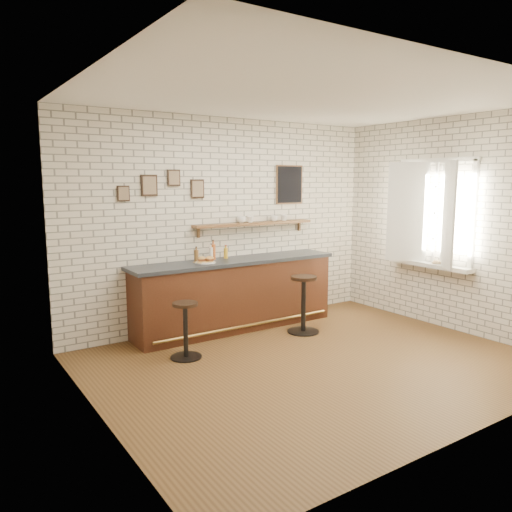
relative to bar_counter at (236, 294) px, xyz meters
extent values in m
plane|color=brown|center=(0.06, -1.70, -0.51)|extent=(5.00, 5.00, 0.00)
cube|color=#482213|center=(0.00, 0.00, -0.03)|extent=(3.00, 0.58, 0.96)
cube|color=#2D333A|center=(0.00, 0.00, 0.48)|extent=(3.10, 0.62, 0.05)
cylinder|color=olive|center=(0.00, -0.32, -0.39)|extent=(2.79, 0.04, 0.04)
cylinder|color=white|center=(-0.50, -0.03, 0.51)|extent=(0.28, 0.28, 0.01)
cylinder|color=gold|center=(-0.44, 0.00, 0.52)|extent=(0.05, 0.05, 0.00)
cylinder|color=gold|center=(-0.47, -0.04, 0.52)|extent=(0.05, 0.05, 0.00)
cylinder|color=gold|center=(-0.60, 0.03, 0.52)|extent=(0.06, 0.06, 0.00)
cylinder|color=gold|center=(-0.47, 0.02, 0.52)|extent=(0.06, 0.06, 0.00)
cylinder|color=gold|center=(-0.62, -0.08, 0.52)|extent=(0.06, 0.06, 0.00)
cylinder|color=gold|center=(-0.45, -0.02, 0.52)|extent=(0.04, 0.04, 0.00)
cylinder|color=gold|center=(-0.51, -0.09, 0.52)|extent=(0.05, 0.05, 0.00)
cylinder|color=gold|center=(-0.60, -0.10, 0.52)|extent=(0.04, 0.04, 0.00)
cylinder|color=gold|center=(-0.65, -0.01, 0.52)|extent=(0.05, 0.05, 0.00)
cylinder|color=gold|center=(-0.46, -0.08, 0.52)|extent=(0.06, 0.06, 0.00)
cylinder|color=gold|center=(-0.60, 0.00, 0.52)|extent=(0.04, 0.04, 0.00)
cylinder|color=gold|center=(-0.46, -0.05, 0.52)|extent=(0.05, 0.05, 0.00)
cylinder|color=gold|center=(-0.44, -0.01, 0.52)|extent=(0.05, 0.05, 0.00)
cylinder|color=gold|center=(-0.48, -0.05, 0.52)|extent=(0.05, 0.05, 0.00)
cylinder|color=brown|center=(-0.53, 0.16, 0.58)|extent=(0.06, 0.06, 0.16)
cylinder|color=brown|center=(-0.53, 0.16, 0.68)|extent=(0.02, 0.02, 0.03)
cylinder|color=black|center=(-0.53, 0.16, 0.70)|extent=(0.03, 0.03, 0.01)
cylinder|color=white|center=(-0.30, 0.16, 0.59)|extent=(0.06, 0.06, 0.18)
cylinder|color=white|center=(-0.30, 0.16, 0.70)|extent=(0.02, 0.02, 0.04)
cylinder|color=black|center=(-0.30, 0.16, 0.73)|extent=(0.02, 0.02, 0.01)
cylinder|color=#A54B1A|center=(-0.27, 0.16, 0.61)|extent=(0.07, 0.07, 0.22)
cylinder|color=#A54B1A|center=(-0.27, 0.16, 0.74)|extent=(0.02, 0.02, 0.05)
cylinder|color=black|center=(-0.27, 0.16, 0.78)|extent=(0.03, 0.03, 0.01)
cylinder|color=gold|center=(-0.06, 0.16, 0.58)|extent=(0.06, 0.06, 0.15)
cylinder|color=gold|center=(-0.06, 0.16, 0.67)|extent=(0.03, 0.03, 0.03)
cylinder|color=maroon|center=(-0.06, 0.16, 0.69)|extent=(0.03, 0.03, 0.01)
cylinder|color=black|center=(-1.13, -0.70, -0.50)|extent=(0.38, 0.38, 0.02)
cylinder|color=black|center=(-1.13, -0.70, -0.17)|extent=(0.06, 0.06, 0.63)
cylinder|color=black|center=(-1.13, -0.70, 0.16)|extent=(0.40, 0.40, 0.04)
cylinder|color=black|center=(0.69, -0.68, -0.50)|extent=(0.45, 0.45, 0.02)
cylinder|color=black|center=(0.69, -0.68, -0.12)|extent=(0.07, 0.07, 0.74)
cylinder|color=black|center=(0.69, -0.68, 0.27)|extent=(0.46, 0.46, 0.04)
cube|color=brown|center=(0.46, 0.20, 0.97)|extent=(2.00, 0.18, 0.04)
cube|color=brown|center=(-0.44, 0.27, 0.89)|extent=(0.03, 0.04, 0.16)
cube|color=brown|center=(1.36, 0.27, 0.89)|extent=(0.03, 0.04, 0.16)
imported|color=white|center=(0.23, 0.20, 1.04)|extent=(0.16, 0.16, 0.10)
imported|color=white|center=(0.38, 0.20, 1.04)|extent=(0.12, 0.12, 0.10)
imported|color=white|center=(0.81, 0.20, 1.04)|extent=(0.14, 0.14, 0.09)
imported|color=white|center=(1.01, 0.20, 1.04)|extent=(0.11, 0.11, 0.09)
cube|color=black|center=(-1.14, 0.28, 1.54)|extent=(0.22, 0.02, 0.28)
cube|color=black|center=(-0.79, 0.28, 1.64)|extent=(0.18, 0.02, 0.22)
cube|color=black|center=(-0.44, 0.28, 1.49)|extent=(0.20, 0.02, 0.26)
cube|color=black|center=(-1.49, 0.28, 1.44)|extent=(0.16, 0.02, 0.20)
cube|color=black|center=(1.16, 0.28, 1.54)|extent=(0.46, 0.02, 0.56)
cube|color=white|center=(2.46, -1.40, 0.39)|extent=(0.20, 1.35, 0.06)
cube|color=white|center=(2.53, -1.40, 1.89)|extent=(0.05, 1.30, 0.06)
cube|color=white|center=(2.53, -1.40, 0.39)|extent=(0.05, 1.30, 0.06)
cube|color=white|center=(2.53, -2.00, 1.14)|extent=(0.05, 0.06, 1.50)
cube|color=white|center=(2.53, -0.80, 1.14)|extent=(0.05, 0.06, 1.50)
cube|color=white|center=(2.38, -1.70, 1.14)|extent=(0.40, 0.46, 1.46)
cube|color=white|center=(2.38, -1.10, 1.14)|extent=(0.40, 0.46, 1.46)
imported|color=tan|center=(2.44, -1.59, 0.43)|extent=(0.25, 0.28, 0.02)
imported|color=tan|center=(2.44, -1.58, 0.45)|extent=(0.18, 0.23, 0.02)
camera|label=1|loc=(-3.62, -5.96, 1.60)|focal=35.00mm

